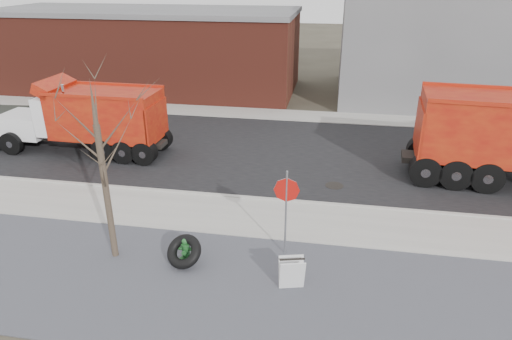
% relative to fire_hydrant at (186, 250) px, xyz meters
% --- Properties ---
extents(ground, '(120.00, 120.00, 0.00)m').
position_rel_fire_hydrant_xyz_m(ground, '(1.09, 2.46, -0.36)').
color(ground, '#383328').
rests_on(ground, ground).
extents(gravel_verge, '(60.00, 5.00, 0.03)m').
position_rel_fire_hydrant_xyz_m(gravel_verge, '(1.09, -1.04, -0.34)').
color(gravel_verge, slate).
rests_on(gravel_verge, ground).
extents(sidewalk, '(60.00, 2.50, 0.06)m').
position_rel_fire_hydrant_xyz_m(sidewalk, '(1.09, 2.71, -0.33)').
color(sidewalk, '#9E9B93').
rests_on(sidewalk, ground).
extents(curb, '(60.00, 0.15, 0.11)m').
position_rel_fire_hydrant_xyz_m(curb, '(1.09, 4.01, -0.30)').
color(curb, '#9E9B93').
rests_on(curb, ground).
extents(road, '(60.00, 9.40, 0.02)m').
position_rel_fire_hydrant_xyz_m(road, '(1.09, 8.76, -0.35)').
color(road, black).
rests_on(road, ground).
extents(far_sidewalk, '(60.00, 2.00, 0.06)m').
position_rel_fire_hydrant_xyz_m(far_sidewalk, '(1.09, 14.46, -0.33)').
color(far_sidewalk, '#9E9B93').
rests_on(far_sidewalk, ground).
extents(building_grey, '(12.00, 10.00, 8.00)m').
position_rel_fire_hydrant_xyz_m(building_grey, '(10.09, 20.46, 3.64)').
color(building_grey, slate).
rests_on(building_grey, ground).
extents(building_brick, '(20.20, 8.20, 5.30)m').
position_rel_fire_hydrant_xyz_m(building_brick, '(-8.91, 19.46, 2.30)').
color(building_brick, maroon).
rests_on(building_brick, ground).
extents(bare_tree, '(3.20, 3.20, 5.20)m').
position_rel_fire_hydrant_xyz_m(bare_tree, '(-2.11, -0.14, 2.94)').
color(bare_tree, '#382D23').
rests_on(bare_tree, ground).
extents(fire_hydrant, '(0.43, 0.42, 0.78)m').
position_rel_fire_hydrant_xyz_m(fire_hydrant, '(0.00, 0.00, 0.00)').
color(fire_hydrant, '#266225').
rests_on(fire_hydrant, ground).
extents(truck_tire, '(1.21, 1.16, 0.87)m').
position_rel_fire_hydrant_xyz_m(truck_tire, '(0.02, -0.21, 0.09)').
color(truck_tire, black).
rests_on(truck_tire, ground).
extents(stop_sign, '(0.72, 0.06, 2.66)m').
position_rel_fire_hydrant_xyz_m(stop_sign, '(2.73, 0.81, 1.46)').
color(stop_sign, gray).
rests_on(stop_sign, ground).
extents(sandwich_board, '(0.73, 0.56, 0.90)m').
position_rel_fire_hydrant_xyz_m(sandwich_board, '(3.08, -0.73, 0.13)').
color(sandwich_board, silver).
rests_on(sandwich_board, ground).
extents(dump_truck_red_b, '(7.75, 2.40, 3.27)m').
position_rel_fire_hydrant_xyz_m(dump_truck_red_b, '(-6.83, 7.37, 1.31)').
color(dump_truck_red_b, black).
rests_on(dump_truck_red_b, ground).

